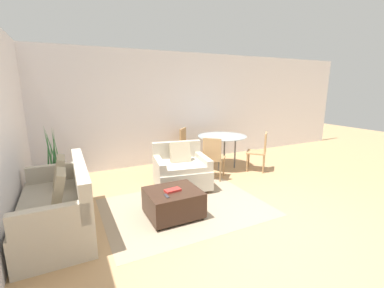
{
  "coord_description": "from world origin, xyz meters",
  "views": [
    {
      "loc": [
        -2.3,
        -2.47,
        1.92
      ],
      "look_at": [
        0.03,
        2.18,
        0.75
      ],
      "focal_mm": 24.0,
      "sensor_mm": 36.0,
      "label": 1
    }
  ],
  "objects_px": {
    "armchair": "(181,170)",
    "dining_chair_far_left": "(187,144)",
    "dining_chair_near_right": "(260,149)",
    "dining_table": "(222,139)",
    "couch": "(59,207)",
    "book_stack": "(173,190)",
    "ottoman": "(173,202)",
    "potted_plant": "(56,179)",
    "tv_remote_primary": "(167,196)",
    "dining_chair_near_left": "(213,155)"
  },
  "relations": [
    {
      "from": "ottoman",
      "to": "potted_plant",
      "type": "height_order",
      "value": "potted_plant"
    },
    {
      "from": "couch",
      "to": "dining_chair_near_left",
      "type": "height_order",
      "value": "couch"
    },
    {
      "from": "book_stack",
      "to": "potted_plant",
      "type": "height_order",
      "value": "potted_plant"
    },
    {
      "from": "dining_table",
      "to": "dining_chair_near_left",
      "type": "height_order",
      "value": "dining_chair_near_left"
    },
    {
      "from": "potted_plant",
      "to": "dining_chair_near_left",
      "type": "bearing_deg",
      "value": -9.69
    },
    {
      "from": "couch",
      "to": "dining_chair_near_left",
      "type": "distance_m",
      "value": 2.97
    },
    {
      "from": "couch",
      "to": "book_stack",
      "type": "height_order",
      "value": "couch"
    },
    {
      "from": "book_stack",
      "to": "dining_table",
      "type": "height_order",
      "value": "dining_table"
    },
    {
      "from": "couch",
      "to": "potted_plant",
      "type": "bearing_deg",
      "value": 92.86
    },
    {
      "from": "dining_table",
      "to": "dining_chair_near_right",
      "type": "bearing_deg",
      "value": -45.0
    },
    {
      "from": "tv_remote_primary",
      "to": "dining_chair_near_right",
      "type": "distance_m",
      "value": 3.05
    },
    {
      "from": "armchair",
      "to": "dining_table",
      "type": "height_order",
      "value": "armchair"
    },
    {
      "from": "couch",
      "to": "tv_remote_primary",
      "type": "bearing_deg",
      "value": -20.21
    },
    {
      "from": "book_stack",
      "to": "dining_chair_near_left",
      "type": "xyz_separation_m",
      "value": [
        1.37,
        1.12,
        0.09
      ]
    },
    {
      "from": "armchair",
      "to": "dining_table",
      "type": "bearing_deg",
      "value": 27.68
    },
    {
      "from": "dining_chair_far_left",
      "to": "book_stack",
      "type": "bearing_deg",
      "value": -119.78
    },
    {
      "from": "dining_chair_far_left",
      "to": "tv_remote_primary",
      "type": "bearing_deg",
      "value": -121.03
    },
    {
      "from": "book_stack",
      "to": "dining_chair_far_left",
      "type": "xyz_separation_m",
      "value": [
        1.37,
        2.39,
        0.09
      ]
    },
    {
      "from": "couch",
      "to": "dining_table",
      "type": "xyz_separation_m",
      "value": [
        3.51,
        1.38,
        0.37
      ]
    },
    {
      "from": "armchair",
      "to": "dining_table",
      "type": "relative_size",
      "value": 0.96
    },
    {
      "from": "armchair",
      "to": "dining_chair_far_left",
      "type": "height_order",
      "value": "dining_chair_far_left"
    },
    {
      "from": "tv_remote_primary",
      "to": "dining_chair_near_left",
      "type": "relative_size",
      "value": 0.15
    },
    {
      "from": "ottoman",
      "to": "potted_plant",
      "type": "bearing_deg",
      "value": 134.86
    },
    {
      "from": "dining_chair_far_left",
      "to": "dining_chair_near_right",
      "type": "bearing_deg",
      "value": -45.0
    },
    {
      "from": "book_stack",
      "to": "dining_chair_near_right",
      "type": "relative_size",
      "value": 0.28
    },
    {
      "from": "couch",
      "to": "tv_remote_primary",
      "type": "relative_size",
      "value": 12.99
    },
    {
      "from": "armchair",
      "to": "book_stack",
      "type": "distance_m",
      "value": 1.18
    },
    {
      "from": "book_stack",
      "to": "potted_plant",
      "type": "xyz_separation_m",
      "value": [
        -1.57,
        1.62,
        -0.11
      ]
    },
    {
      "from": "dining_table",
      "to": "dining_chair_near_left",
      "type": "xyz_separation_m",
      "value": [
        -0.64,
        -0.64,
        -0.17
      ]
    },
    {
      "from": "dining_chair_near_left",
      "to": "dining_chair_far_left",
      "type": "distance_m",
      "value": 1.27
    },
    {
      "from": "dining_chair_near_left",
      "to": "book_stack",
      "type": "bearing_deg",
      "value": -140.73
    },
    {
      "from": "tv_remote_primary",
      "to": "dining_chair_far_left",
      "type": "relative_size",
      "value": 0.15
    },
    {
      "from": "dining_chair_far_left",
      "to": "ottoman",
      "type": "bearing_deg",
      "value": -119.78
    },
    {
      "from": "book_stack",
      "to": "dining_table",
      "type": "distance_m",
      "value": 2.68
    },
    {
      "from": "couch",
      "to": "armchair",
      "type": "distance_m",
      "value": 2.19
    },
    {
      "from": "tv_remote_primary",
      "to": "dining_chair_far_left",
      "type": "distance_m",
      "value": 2.94
    },
    {
      "from": "dining_chair_near_right",
      "to": "dining_chair_far_left",
      "type": "distance_m",
      "value": 1.8
    },
    {
      "from": "couch",
      "to": "ottoman",
      "type": "xyz_separation_m",
      "value": [
        1.52,
        -0.35,
        -0.1
      ]
    },
    {
      "from": "couch",
      "to": "dining_table",
      "type": "relative_size",
      "value": 1.53
    },
    {
      "from": "book_stack",
      "to": "ottoman",
      "type": "bearing_deg",
      "value": 59.89
    },
    {
      "from": "potted_plant",
      "to": "dining_chair_far_left",
      "type": "bearing_deg",
      "value": 14.71
    },
    {
      "from": "ottoman",
      "to": "dining_chair_near_right",
      "type": "xyz_separation_m",
      "value": [
        2.62,
        1.09,
        0.29
      ]
    },
    {
      "from": "armchair",
      "to": "dining_chair_near_left",
      "type": "distance_m",
      "value": 0.8
    },
    {
      "from": "armchair",
      "to": "dining_chair_near_left",
      "type": "height_order",
      "value": "dining_chair_near_left"
    },
    {
      "from": "tv_remote_primary",
      "to": "dining_table",
      "type": "bearing_deg",
      "value": 41.17
    },
    {
      "from": "tv_remote_primary",
      "to": "dining_chair_near_left",
      "type": "bearing_deg",
      "value": 39.41
    },
    {
      "from": "couch",
      "to": "dining_chair_far_left",
      "type": "distance_m",
      "value": 3.51
    },
    {
      "from": "dining_chair_near_left",
      "to": "potted_plant",
      "type": "bearing_deg",
      "value": 170.31
    },
    {
      "from": "dining_chair_near_left",
      "to": "dining_chair_near_right",
      "type": "distance_m",
      "value": 1.27
    },
    {
      "from": "couch",
      "to": "dining_chair_near_left",
      "type": "xyz_separation_m",
      "value": [
        2.87,
        0.74,
        0.19
      ]
    }
  ]
}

